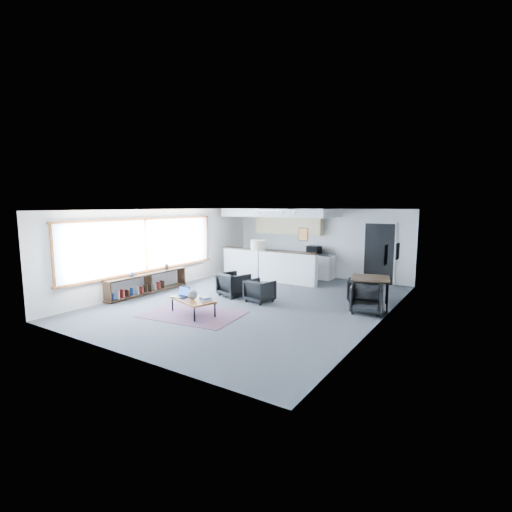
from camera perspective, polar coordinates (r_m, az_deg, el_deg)
The scene contains 21 objects.
room at distance 10.41m, azimuth -0.18°, elevation -0.06°, with size 7.02×9.02×2.62m.
window at distance 12.00m, azimuth -16.62°, elevation 1.41°, with size 0.10×5.95×1.66m.
console at distance 11.96m, azimuth -16.44°, elevation -4.09°, with size 0.35×3.00×0.80m.
kitchenette at distance 14.17m, azimuth 3.91°, elevation 2.34°, with size 4.20×1.96×2.60m.
doorway at distance 13.59m, azimuth 18.43°, elevation 0.43°, with size 1.10×0.12×2.15m.
track_light at distance 12.50m, azimuth 3.06°, elevation 6.89°, with size 1.60×0.07×0.15m.
wall_art_lower at distance 9.37m, azimuth 19.31°, elevation 0.16°, with size 0.03×0.38×0.48m.
wall_art_upper at distance 10.64m, azimuth 20.94°, elevation 0.68°, with size 0.03×0.34×0.44m.
kilim_rug at distance 9.57m, azimuth -9.63°, elevation -8.82°, with size 2.57×1.92×0.01m.
coffee_table at distance 9.47m, azimuth -9.68°, elevation -6.71°, with size 1.37×1.01×0.40m.
laptop at distance 9.70m, azimuth -11.26°, elevation -5.76°, with size 0.36×0.29×0.26m.
ceramic_pot at distance 9.37m, azimuth -9.75°, elevation -5.88°, with size 0.25×0.25×0.25m.
book_stack at distance 9.28m, azimuth -7.81°, elevation -6.50°, with size 0.36×0.33×0.09m.
coaster at distance 9.22m, azimuth -9.63°, elevation -6.89°, with size 0.11×0.11×0.01m.
armchair_left at distance 11.19m, azimuth -3.45°, elevation -4.22°, with size 0.77×0.72×0.79m, color black.
armchair_right at distance 10.54m, azimuth 0.60°, elevation -5.21°, with size 0.68×0.64×0.70m, color black.
floor_lamp at distance 11.66m, azimuth 0.35°, elevation 1.41°, with size 0.56×0.56×1.64m.
dining_table at distance 10.45m, azimuth 17.24°, elevation -3.52°, with size 1.17×1.17×0.81m.
dining_chair_near at distance 9.91m, azimuth 16.62°, elevation -6.47°, with size 0.66×0.61×0.67m, color black.
dining_chair_far at distance 11.09m, azimuth 15.67°, elevation -5.14°, with size 0.57×0.54×0.59m, color black.
microwave at distance 14.09m, azimuth 8.90°, elevation 1.09°, with size 0.50×0.28×0.34m, color black.
Camera 1 is at (5.61, -8.65, 2.73)m, focal length 26.00 mm.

